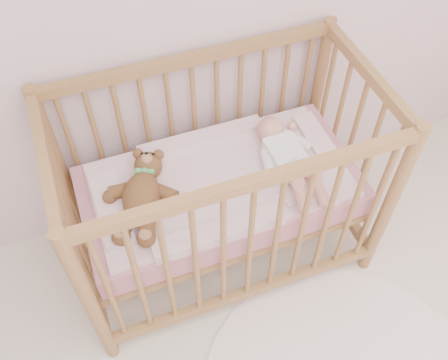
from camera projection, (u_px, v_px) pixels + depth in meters
name	position (u px, v px, depth m)	size (l,w,h in m)	color
crib	(220.00, 189.00, 2.23)	(1.36, 0.76, 1.00)	#A17544
mattress	(220.00, 191.00, 2.24)	(1.22, 0.62, 0.13)	#CC7F92
blanket	(220.00, 180.00, 2.18)	(1.10, 0.58, 0.06)	#EAA1B2
baby	(286.00, 154.00, 2.18)	(0.27, 0.55, 0.13)	white
teddy_bear	(141.00, 194.00, 2.03)	(0.34, 0.48, 0.13)	brown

